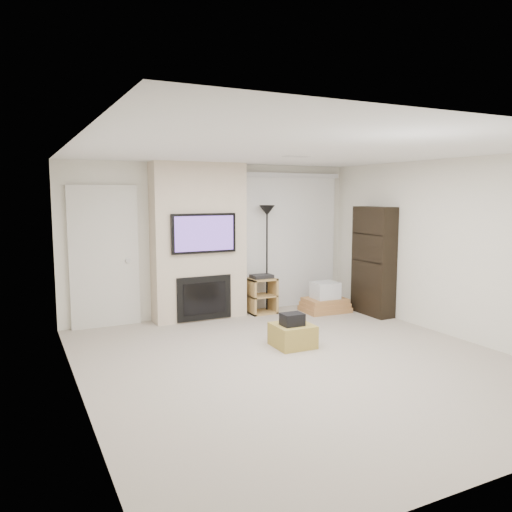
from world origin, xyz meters
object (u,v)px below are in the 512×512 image
ottoman (293,335)px  bookshelf (374,261)px  box_stack (325,300)px  av_stand (262,293)px  floor_lamp (267,228)px

ottoman → bookshelf: size_ratio=0.28×
ottoman → bookshelf: 2.44m
ottoman → box_stack: box_stack is taller
ottoman → box_stack: size_ratio=0.63×
bookshelf → box_stack: bearing=139.9°
av_stand → bookshelf: 1.94m
av_stand → box_stack: 1.11m
ottoman → floor_lamp: size_ratio=0.27×
ottoman → av_stand: bearing=75.4°
av_stand → box_stack: size_ratio=0.83×
av_stand → box_stack: av_stand is taller
bookshelf → floor_lamp: bearing=147.1°
floor_lamp → box_stack: (0.89, -0.46, -1.24)m
av_stand → floor_lamp: bearing=28.3°
floor_lamp → bookshelf: size_ratio=1.01×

